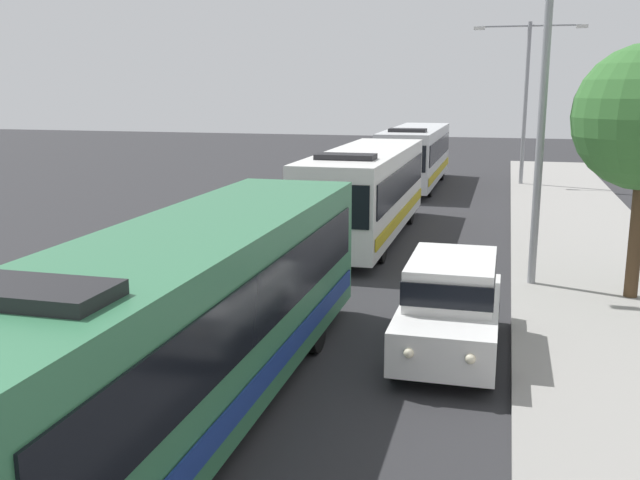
{
  "coord_description": "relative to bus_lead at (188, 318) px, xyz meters",
  "views": [
    {
      "loc": [
        3.3,
        4.38,
        5.16
      ],
      "look_at": [
        -0.44,
        18.64,
        1.97
      ],
      "focal_mm": 39.87,
      "sensor_mm": 36.0,
      "label": 1
    }
  ],
  "objects": [
    {
      "name": "bus_lead",
      "position": [
        0.0,
        0.0,
        0.0
      ],
      "size": [
        2.58,
        12.16,
        3.21
      ],
      "color": "#33724C",
      "rests_on": "ground_plane"
    },
    {
      "name": "bus_second_in_line",
      "position": [
        -0.0,
        14.25,
        -0.0
      ],
      "size": [
        2.58,
        10.93,
        3.21
      ],
      "color": "silver",
      "rests_on": "ground_plane"
    },
    {
      "name": "bus_middle",
      "position": [
        -0.0,
        27.67,
        -0.0
      ],
      "size": [
        2.58,
        11.09,
        3.21
      ],
      "color": "silver",
      "rests_on": "ground_plane"
    },
    {
      "name": "white_suv",
      "position": [
        3.7,
        3.99,
        -0.66
      ],
      "size": [
        1.86,
        4.57,
        1.9
      ],
      "color": "white",
      "rests_on": "ground_plane"
    },
    {
      "name": "streetlamp_mid",
      "position": [
        5.4,
        9.14,
        3.37
      ],
      "size": [
        6.09,
        0.28,
        7.97
      ],
      "color": "gray",
      "rests_on": "sidewalk"
    },
    {
      "name": "streetlamp_far",
      "position": [
        5.4,
        29.16,
        3.46
      ],
      "size": [
        5.54,
        0.28,
        8.21
      ],
      "color": "gray",
      "rests_on": "sidewalk"
    }
  ]
}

